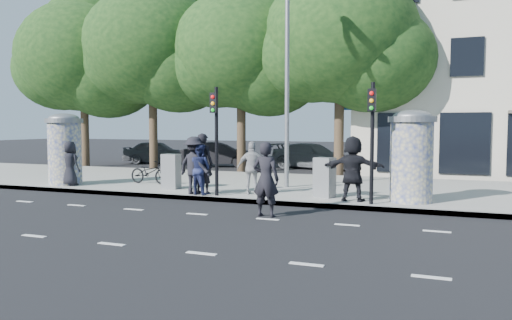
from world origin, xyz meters
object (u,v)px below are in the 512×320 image
at_px(ped_b, 203,164).
at_px(ped_d, 194,165).
at_px(ad_column_left, 65,147).
at_px(cabinet_left, 171,171).
at_px(street_lamp, 287,56).
at_px(ped_a, 70,163).
at_px(bicycle, 149,172).
at_px(car_left, 157,152).
at_px(ped_f, 353,169).
at_px(car_mid, 218,155).
at_px(ped_e, 252,168).
at_px(man_road, 266,179).
at_px(ad_column_right, 412,154).
at_px(cabinet_right, 324,177).
at_px(traffic_pole_far, 372,130).
at_px(ped_c, 200,169).
at_px(traffic_pole_near, 216,129).
at_px(car_right, 312,156).

distance_m(ped_b, ped_d, 0.29).
xyz_separation_m(ad_column_left, cabinet_left, (4.38, 0.31, -0.78)).
distance_m(street_lamp, cabinet_left, 5.73).
distance_m(ped_a, bicycle, 2.87).
bearing_deg(car_left, bicycle, -167.46).
distance_m(bicycle, cabinet_left, 1.78).
bearing_deg(ped_f, ped_a, -0.12).
height_order(ad_column_left, car_mid, ad_column_left).
xyz_separation_m(ped_e, man_road, (1.47, -2.77, -0.02)).
bearing_deg(street_lamp, ped_e, -102.10).
bearing_deg(cabinet_left, ad_column_right, -0.19).
bearing_deg(ped_a, cabinet_left, -166.02).
distance_m(man_road, cabinet_right, 3.09).
bearing_deg(traffic_pole_far, ped_a, 177.86).
bearing_deg(bicycle, ped_a, 127.68).
height_order(street_lamp, ped_f, street_lamp).
xyz_separation_m(ped_d, cabinet_right, (4.04, 0.86, -0.32)).
xyz_separation_m(ad_column_left, car_left, (-3.53, 11.85, -0.84)).
bearing_deg(ped_a, ad_column_left, -26.67).
bearing_deg(street_lamp, ad_column_right, -23.73).
height_order(ped_c, ped_f, ped_f).
xyz_separation_m(ped_e, bicycle, (-4.67, 1.23, -0.40)).
bearing_deg(cabinet_left, man_road, -32.82).
height_order(ad_column_right, ped_e, ad_column_right).
xyz_separation_m(ad_column_right, ped_d, (-6.59, -0.84, -0.46)).
distance_m(ped_c, bicycle, 3.68).
relative_size(traffic_pole_near, cabinet_left, 2.81).
relative_size(ad_column_right, car_right, 0.56).
bearing_deg(car_mid, bicycle, 171.81).
distance_m(man_road, car_mid, 15.77).
height_order(ped_b, cabinet_left, ped_b).
distance_m(car_left, car_mid, 4.75).
distance_m(ped_d, man_road, 3.84).
bearing_deg(ped_b, bicycle, -23.06).
height_order(ad_column_right, ped_f, ad_column_right).
bearing_deg(cabinet_right, ped_e, -155.35).
height_order(traffic_pole_far, cabinet_left, traffic_pole_far).
relative_size(traffic_pole_near, ped_d, 1.83).
bearing_deg(ad_column_left, bicycle, 23.47).
bearing_deg(bicycle, ped_c, -116.40).
xyz_separation_m(traffic_pole_far, street_lamp, (-3.40, 2.84, 2.56)).
xyz_separation_m(ped_b, car_right, (0.47, 11.99, -0.44)).
height_order(ad_column_right, car_right, ad_column_right).
height_order(ped_f, man_road, ped_f).
distance_m(ped_d, car_mid, 12.47).
bearing_deg(ad_column_left, traffic_pole_far, -3.55).
xyz_separation_m(traffic_pole_near, ped_b, (-0.60, 0.28, -1.10)).
xyz_separation_m(ped_b, ped_d, (-0.19, -0.22, -0.05)).
relative_size(ped_d, cabinet_right, 1.52).
height_order(ad_column_left, ped_e, ad_column_left).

